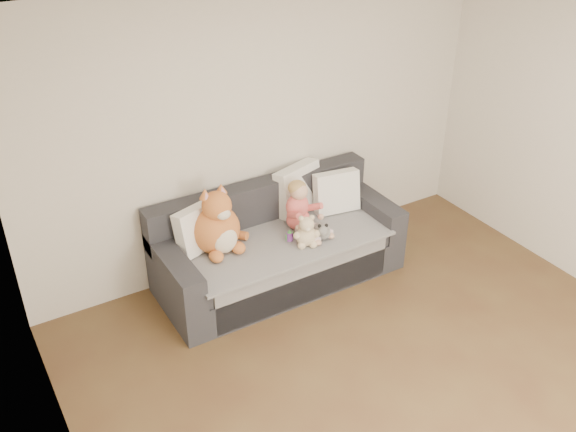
% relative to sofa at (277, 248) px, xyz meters
% --- Properties ---
extents(room_shell, '(5.00, 5.00, 5.00)m').
position_rel_sofa_xyz_m(room_shell, '(0.11, -1.64, 0.99)').
color(room_shell, brown).
rests_on(room_shell, ground).
extents(sofa, '(2.20, 0.94, 0.85)m').
position_rel_sofa_xyz_m(sofa, '(0.00, 0.00, 0.00)').
color(sofa, '#26262A').
rests_on(sofa, ground).
extents(cushion_left, '(0.47, 0.32, 0.41)m').
position_rel_sofa_xyz_m(cushion_left, '(-0.68, 0.14, 0.36)').
color(cushion_left, white).
rests_on(cushion_left, sofa).
extents(cushion_right_back, '(0.53, 0.35, 0.46)m').
position_rel_sofa_xyz_m(cushion_right_back, '(0.38, 0.26, 0.39)').
color(cushion_right_back, white).
rests_on(cushion_right_back, sofa).
extents(cushion_right_front, '(0.45, 0.26, 0.40)m').
position_rel_sofa_xyz_m(cushion_right_front, '(0.69, 0.08, 0.36)').
color(cushion_right_front, white).
rests_on(cushion_right_front, sofa).
extents(toddler, '(0.33, 0.49, 0.48)m').
position_rel_sofa_xyz_m(toddler, '(0.22, -0.04, 0.36)').
color(toddler, '#E66751').
rests_on(toddler, sofa).
extents(plush_cat, '(0.51, 0.46, 0.63)m').
position_rel_sofa_xyz_m(plush_cat, '(-0.56, 0.03, 0.39)').
color(plush_cat, '#C95B2C').
rests_on(plush_cat, sofa).
extents(teddy_bear, '(0.23, 0.19, 0.30)m').
position_rel_sofa_xyz_m(teddy_bear, '(0.12, -0.29, 0.28)').
color(teddy_bear, beige).
rests_on(teddy_bear, sofa).
extents(plush_cow, '(0.16, 0.23, 0.19)m').
position_rel_sofa_xyz_m(plush_cow, '(0.29, -0.28, 0.24)').
color(plush_cow, white).
rests_on(plush_cow, sofa).
extents(sippy_cup, '(0.10, 0.07, 0.11)m').
position_rel_sofa_xyz_m(sippy_cup, '(0.04, -0.16, 0.22)').
color(sippy_cup, purple).
rests_on(sippy_cup, sofa).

